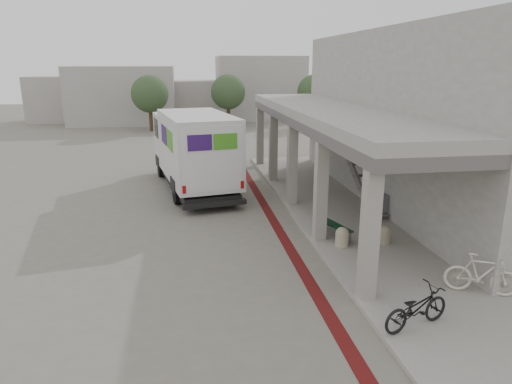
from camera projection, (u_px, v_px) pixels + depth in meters
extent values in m
plane|color=#666157|center=(259.00, 251.00, 14.35)|extent=(120.00, 120.00, 0.00)
cube|color=#4F100F|center=(277.00, 227.00, 16.40)|extent=(0.35, 40.00, 0.01)
cube|color=gray|center=(379.00, 242.00, 14.93)|extent=(4.40, 28.00, 0.12)
cube|color=gray|center=(417.00, 119.00, 18.78)|extent=(4.30, 17.00, 7.00)
cube|color=#595553|center=(330.00, 120.00, 18.22)|extent=(3.40, 16.90, 0.35)
cube|color=gray|center=(330.00, 112.00, 18.13)|extent=(3.40, 16.90, 0.35)
cube|color=#999691|center=(123.00, 95.00, 44.75)|extent=(10.00, 6.00, 5.50)
cube|color=#999691|center=(194.00, 99.00, 49.81)|extent=(8.00, 6.00, 4.00)
cube|color=#999691|center=(260.00, 88.00, 48.61)|extent=(9.00, 6.00, 6.50)
cube|color=#999691|center=(67.00, 99.00, 46.84)|extent=(7.00, 5.00, 4.50)
cylinder|color=#38281C|center=(151.00, 117.00, 39.91)|extent=(0.36, 0.36, 2.40)
sphere|color=#293E24|center=(150.00, 94.00, 39.37)|extent=(3.20, 3.20, 3.20)
cylinder|color=#38281C|center=(228.00, 114.00, 42.86)|extent=(0.36, 0.36, 2.40)
sphere|color=#293E24|center=(228.00, 92.00, 42.32)|extent=(3.20, 3.20, 3.20)
cylinder|color=#38281C|center=(314.00, 113.00, 43.11)|extent=(0.36, 0.36, 2.40)
sphere|color=#293E24|center=(314.00, 92.00, 42.57)|extent=(3.20, 3.20, 3.20)
cube|color=black|center=(194.00, 179.00, 21.46)|extent=(3.62, 8.02, 0.33)
cube|color=silver|center=(197.00, 147.00, 20.10)|extent=(3.61, 6.12, 2.87)
cube|color=silver|center=(182.00, 138.00, 23.62)|extent=(2.98, 2.53, 2.54)
cube|color=silver|center=(179.00, 152.00, 24.93)|extent=(2.51, 1.07, 0.88)
cube|color=black|center=(179.00, 124.00, 24.26)|extent=(2.49, 0.95, 1.16)
cube|color=black|center=(215.00, 204.00, 17.85)|extent=(2.55, 0.71, 0.20)
cube|color=#311359|center=(164.00, 135.00, 20.25)|extent=(0.29, 1.53, 0.83)
cube|color=#40901F|center=(170.00, 140.00, 18.74)|extent=(0.29, 1.53, 0.83)
cube|color=#311359|center=(200.00, 143.00, 17.11)|extent=(0.93, 0.19, 0.61)
cube|color=#40901F|center=(225.00, 141.00, 17.42)|extent=(0.93, 0.19, 0.61)
cylinder|color=black|center=(161.00, 167.00, 23.71)|extent=(0.48, 1.03, 0.99)
cylinder|color=black|center=(205.00, 164.00, 24.43)|extent=(0.48, 1.03, 0.99)
cylinder|color=black|center=(178.00, 192.00, 19.07)|extent=(0.48, 1.03, 0.99)
cylinder|color=black|center=(231.00, 188.00, 19.80)|extent=(0.48, 1.03, 0.99)
cube|color=slate|center=(346.00, 237.00, 14.61)|extent=(0.38, 0.19, 0.38)
cube|color=slate|center=(320.00, 223.00, 15.89)|extent=(0.38, 0.19, 0.38)
cube|color=#10321C|center=(329.00, 225.00, 15.13)|extent=(0.63, 1.74, 0.04)
cube|color=#10321C|center=(333.00, 224.00, 15.19)|extent=(0.63, 1.74, 0.04)
cube|color=#10321C|center=(336.00, 224.00, 15.25)|extent=(0.63, 1.74, 0.04)
cylinder|color=#9D9578|center=(342.00, 240.00, 14.36)|extent=(0.42, 0.42, 0.42)
sphere|color=#9D9578|center=(342.00, 233.00, 14.31)|extent=(0.42, 0.42, 0.42)
cylinder|color=gray|center=(384.00, 237.00, 14.57)|extent=(0.40, 0.40, 0.40)
sphere|color=gray|center=(385.00, 231.00, 14.52)|extent=(0.40, 0.40, 0.40)
cube|color=gray|center=(381.00, 206.00, 17.02)|extent=(0.52, 0.62, 0.89)
imported|color=black|center=(416.00, 308.00, 9.84)|extent=(1.86, 1.14, 0.92)
imported|color=beige|center=(482.00, 274.00, 11.29)|extent=(1.79, 1.24, 1.06)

